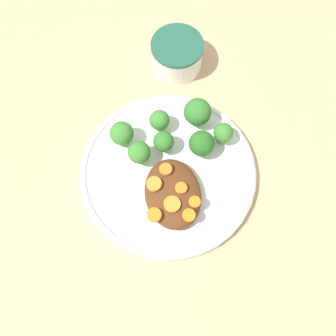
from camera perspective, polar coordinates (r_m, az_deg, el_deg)
The scene contains 18 objects.
ground_plane at distance 0.77m, azimuth 0.00°, elevation -0.94°, with size 4.00×4.00×0.00m, color tan.
plate at distance 0.76m, azimuth 0.00°, elevation -0.61°, with size 0.29×0.29×0.02m.
dip_bowl at distance 0.85m, azimuth 1.12°, elevation 13.78°, with size 0.09×0.09×0.06m.
stew_mound at distance 0.73m, azimuth 0.28°, elevation -3.20°, with size 0.12×0.09×0.03m, color #5B3319.
broccoli_floret_0 at distance 0.77m, azimuth -0.70°, elevation 5.86°, with size 0.03×0.03×0.04m.
broccoli_floret_1 at distance 0.74m, azimuth 4.12°, elevation 2.95°, with size 0.04×0.04×0.05m.
broccoli_floret_2 at distance 0.75m, azimuth -0.64°, elevation 3.20°, with size 0.03×0.03×0.05m.
broccoli_floret_3 at distance 0.75m, azimuth -5.65°, elevation 4.15°, with size 0.04×0.04×0.05m.
broccoli_floret_4 at distance 0.76m, azimuth 3.61°, elevation 6.78°, with size 0.05×0.05×0.06m.
broccoli_floret_5 at distance 0.74m, azimuth -3.53°, elevation 1.86°, with size 0.04×0.04×0.05m.
broccoli_floret_6 at distance 0.76m, azimuth 6.74°, elevation 4.24°, with size 0.03×0.03×0.04m.
carrot_slice_0 at distance 0.70m, azimuth -1.71°, elevation -5.73°, with size 0.02×0.02×0.01m, color orange.
carrot_slice_1 at distance 0.72m, azimuth -0.30°, elevation -0.17°, with size 0.02×0.02×0.01m, color orange.
carrot_slice_2 at distance 0.70m, azimuth 2.56°, elevation -5.77°, with size 0.02×0.02×0.00m, color orange.
carrot_slice_3 at distance 0.71m, azimuth 1.60°, elevation -2.47°, with size 0.02×0.02×0.00m, color orange.
carrot_slice_4 at distance 0.71m, azimuth -1.71°, elevation -1.97°, with size 0.02×0.02×0.01m, color orange.
carrot_slice_5 at distance 0.70m, azimuth 3.26°, elevation -4.14°, with size 0.02×0.02×0.00m, color orange.
carrot_slice_6 at distance 0.70m, azimuth 0.50°, elevation -4.42°, with size 0.03×0.03×0.00m, color orange.
Camera 1 is at (0.28, -0.05, 0.72)m, focal length 50.00 mm.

